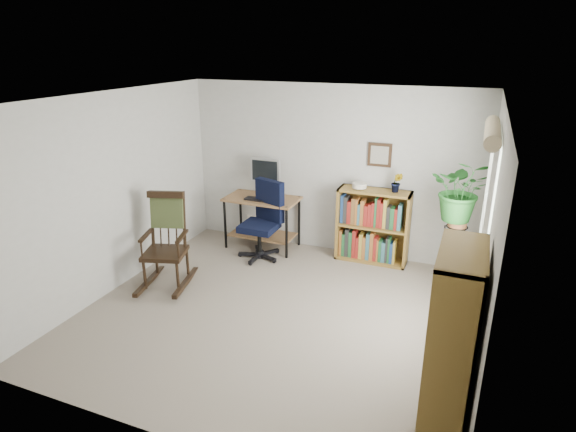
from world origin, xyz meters
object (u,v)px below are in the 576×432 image
at_px(office_chair, 259,221).
at_px(tall_bookshelf, 450,357).
at_px(low_bookshelf, 373,226).
at_px(desk, 262,222).
at_px(rocking_chair, 164,241).

xyz_separation_m(office_chair, tall_bookshelf, (2.73, -2.63, 0.26)).
bearing_deg(low_bookshelf, tall_bookshelf, -68.64).
xyz_separation_m(desk, tall_bookshelf, (2.86, -3.01, 0.44)).
xyz_separation_m(low_bookshelf, tall_bookshelf, (1.23, -3.13, 0.31)).
distance_m(office_chair, tall_bookshelf, 3.80).
bearing_deg(rocking_chair, office_chair, 40.29).
height_order(desk, office_chair, office_chair).
distance_m(desk, low_bookshelf, 1.64).
height_order(low_bookshelf, tall_bookshelf, tall_bookshelf).
distance_m(office_chair, low_bookshelf, 1.59).
bearing_deg(tall_bookshelf, rocking_chair, 157.38).
height_order(rocking_chair, tall_bookshelf, tall_bookshelf).
bearing_deg(desk, low_bookshelf, 4.21).
bearing_deg(office_chair, low_bookshelf, 37.94).
xyz_separation_m(office_chair, rocking_chair, (-0.74, -1.18, 0.04)).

